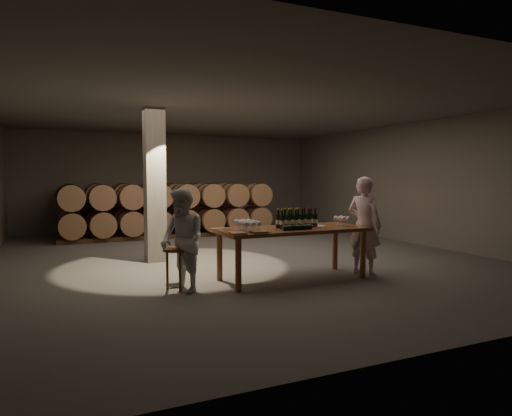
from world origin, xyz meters
name	(u,v)px	position (x,y,z in m)	size (l,w,h in m)	color
room	(155,185)	(-1.80, 0.20, 1.60)	(12.00, 12.00, 12.00)	#595654
tasting_table	(292,234)	(0.00, -2.50, 0.80)	(2.60, 1.10, 0.90)	brown
barrel_stack_back	(149,207)	(-0.96, 5.20, 0.83)	(5.48, 0.95, 1.57)	#52351C
barrel_stack_front	(171,209)	(-0.57, 3.80, 0.83)	(6.26, 0.95, 1.57)	#52351C
bottle_cluster	(297,221)	(0.10, -2.49, 1.02)	(0.74, 0.24, 0.34)	black
lying_bottles	(298,227)	(-0.07, -2.81, 0.94)	(0.64, 0.09, 0.09)	black
glass_cluster_left	(247,223)	(-0.89, -2.60, 1.03)	(0.31, 0.53, 0.18)	silver
glass_cluster_right	(342,219)	(0.98, -2.57, 1.03)	(0.20, 0.31, 0.18)	silver
plate	(318,226)	(0.50, -2.52, 0.91)	(0.29, 0.29, 0.02)	silver
notebook_near	(259,232)	(-0.82, -2.91, 0.92)	(0.24, 0.19, 0.03)	brown
notebook_corner	(238,233)	(-1.16, -2.86, 0.91)	(0.24, 0.30, 0.03)	brown
pen	(267,233)	(-0.69, -2.95, 0.91)	(0.01, 0.01, 0.14)	black
stool	(176,256)	(-2.03, -2.39, 0.54)	(0.40, 0.40, 0.66)	#52351C
person_man	(364,226)	(1.41, -2.66, 0.89)	(0.65, 0.43, 1.79)	#F5D4DC
person_woman	(182,240)	(-1.96, -2.55, 0.81)	(0.78, 0.61, 1.61)	silver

